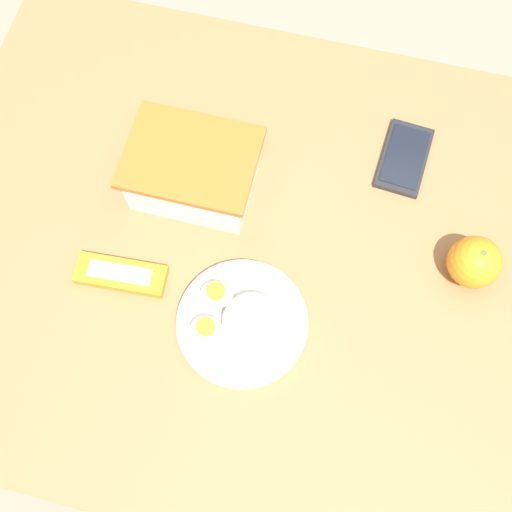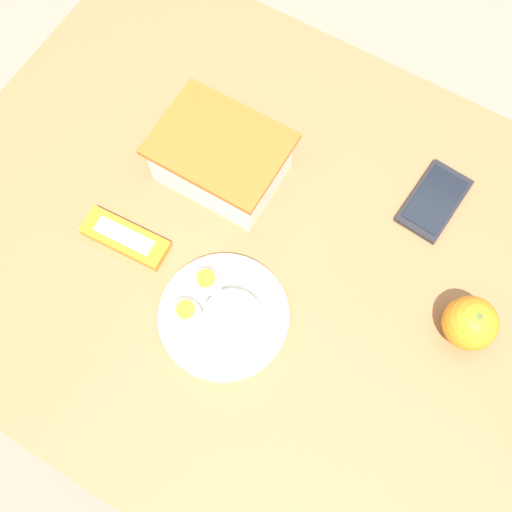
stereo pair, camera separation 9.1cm
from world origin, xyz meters
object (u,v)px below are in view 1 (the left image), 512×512
(food_container, at_px, (194,172))
(cell_phone, at_px, (404,158))
(rice_plate, at_px, (242,321))
(candy_bar, at_px, (121,275))
(orange_fruit, at_px, (474,262))

(food_container, height_order, cell_phone, food_container)
(rice_plate, bearing_deg, food_container, 122.35)
(food_container, bearing_deg, candy_bar, -110.47)
(orange_fruit, relative_size, rice_plate, 0.41)
(food_container, bearing_deg, cell_phone, 21.68)
(candy_bar, bearing_deg, cell_phone, 38.33)
(orange_fruit, distance_m, cell_phone, 0.21)
(food_container, xyz_separation_m, cell_phone, (0.32, 0.13, -0.04))
(food_container, distance_m, orange_fruit, 0.45)
(cell_phone, bearing_deg, orange_fruit, -53.86)
(cell_phone, bearing_deg, candy_bar, -141.67)
(rice_plate, xyz_separation_m, candy_bar, (-0.20, 0.03, -0.01))
(orange_fruit, bearing_deg, rice_plate, -152.16)
(food_container, relative_size, cell_phone, 1.46)
(rice_plate, height_order, candy_bar, rice_plate)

